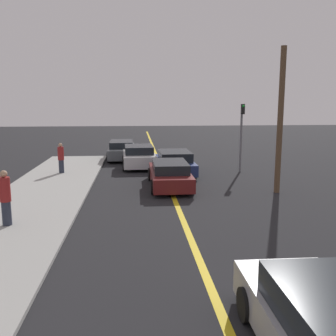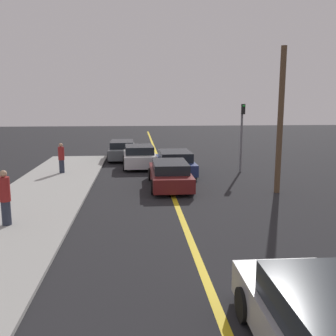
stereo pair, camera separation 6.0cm
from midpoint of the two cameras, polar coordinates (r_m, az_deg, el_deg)
name	(u,v)px [view 2 (the right image)]	position (r m, az deg, el deg)	size (l,w,h in m)	color
road_center_line	(165,175)	(20.12, -0.42, -1.03)	(0.20, 60.00, 0.01)	gold
sidewalk_left	(32,204)	(15.15, -19.86, -5.14)	(3.78, 24.87, 0.10)	#9E9E99
car_near_right_lane	(327,332)	(6.24, 23.40, -22.02)	(1.87, 4.20, 1.31)	#9E9EA3
car_ahead_center	(170,174)	(17.19, 0.37, -0.95)	(1.87, 4.58, 1.19)	maroon
car_far_distant	(175,162)	(20.50, 1.12, 0.87)	(2.06, 4.54, 1.24)	navy
car_parked_left_lot	(139,156)	(22.53, -4.32, 1.78)	(2.09, 4.15, 1.31)	silver
car_oncoming_far	(122,150)	(25.89, -6.93, 2.78)	(1.92, 4.82, 1.26)	#4C5156
pedestrian_near_curb	(5,198)	(12.53, -23.45, -4.17)	(0.33, 0.33, 1.72)	#282D3D
pedestrian_mid_group	(61,158)	(20.83, -15.86, 1.50)	(0.32, 0.32, 1.61)	#282D3D
traffic_light	(242,130)	(20.94, 11.27, 5.64)	(0.18, 0.40, 3.76)	slate
utility_pole	(280,121)	(16.48, 16.84, 6.81)	(0.24, 0.24, 6.11)	brown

